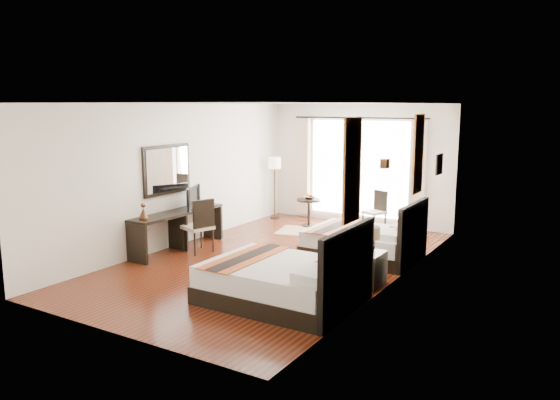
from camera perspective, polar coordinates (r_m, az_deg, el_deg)
The scene contains 29 objects.
floor at distance 9.93m, azimuth -0.54°, elevation -6.33°, with size 4.50×7.50×0.01m, color #39100A.
ceiling at distance 9.54m, azimuth -0.56°, elevation 10.01°, with size 4.50×7.50×0.02m, color white.
wall_headboard at distance 8.67m, azimuth 12.15°, elevation 0.57°, with size 0.01×7.50×2.80m, color silver.
wall_desk at distance 10.98m, azimuth -10.56°, elevation 2.56°, with size 0.01×7.50×2.80m, color silver.
wall_window at distance 12.94m, azimuth 8.27°, elevation 3.72°, with size 4.50×0.01×2.80m, color silver.
wall_entry at distance 6.80m, azimuth -17.49°, elevation -2.22°, with size 4.50×0.01×2.80m, color silver.
window_glass at distance 12.94m, azimuth 8.23°, elevation 3.27°, with size 2.40×0.02×2.20m, color white.
sheer_curtain at distance 12.88m, azimuth 8.12°, elevation 3.25°, with size 2.30×0.02×2.10m, color white.
drape_left at distance 13.48m, azimuth 2.38°, elevation 3.55°, with size 0.35×0.14×2.35m, color beige.
drape_right at distance 12.35m, azimuth 14.24°, elevation 2.66°, with size 0.35×0.14×2.35m, color beige.
art_panel_near at distance 7.02m, azimuth 7.54°, elevation 3.08°, with size 0.03×0.50×1.35m, color maroon.
art_panel_far at distance 9.59m, azimuth 14.25°, elevation 4.68°, with size 0.03×0.50×1.35m, color maroon.
wall_sconce at distance 8.22m, azimuth 10.90°, elevation 3.77°, with size 0.10×0.14×0.14m, color #442818.
mirror_frame at distance 10.69m, azimuth -11.73°, elevation 3.13°, with size 0.04×1.25×0.95m, color black.
mirror_glass at distance 10.67m, azimuth -11.63°, elevation 3.12°, with size 0.01×1.12×0.82m, color white.
bed_near at distance 7.82m, azimuth 0.56°, elevation -8.44°, with size 2.13×1.66×1.20m.
bed_far at distance 10.17m, azimuth 8.95°, elevation -4.36°, with size 1.96×1.53×1.10m.
nightstand at distance 8.63m, azimuth 9.13°, elevation -7.13°, with size 0.44×0.55×0.53m, color black.
table_lamp at distance 8.61m, azimuth 9.56°, elevation -3.60°, with size 0.26×0.26×0.41m.
vase at distance 8.43m, azimuth 9.14°, elevation -5.40°, with size 0.13×0.13×0.13m, color black.
console_desk at distance 10.73m, azimuth -10.61°, elevation -3.16°, with size 0.50×2.20×0.76m, color black.
television at distance 10.86m, azimuth -9.40°, elevation 0.26°, with size 0.77×0.10×0.45m, color black.
bronze_figurine at distance 10.00m, azimuth -14.09°, elevation -1.26°, with size 0.18×0.18×0.26m, color #442818, non-canonical shape.
desk_chair at distance 10.50m, azimuth -8.50°, elevation -3.73°, with size 0.61×0.61×1.04m.
floor_lamp at distance 13.36m, azimuth -0.56°, elevation 3.46°, with size 0.30×0.30×1.51m.
side_table at distance 12.59m, azimuth 3.01°, elevation -1.34°, with size 0.55×0.55×0.64m, color black.
fruit_bowl at distance 12.55m, azimuth 3.09°, elevation 0.24°, with size 0.23×0.23×0.06m, color #4A311A.
window_chair at distance 12.38m, azimuth 9.86°, elevation -1.90°, with size 0.55×0.55×0.89m.
jute_rug at distance 12.11m, azimuth 3.05°, elevation -3.31°, with size 1.36×0.92×0.01m, color tan.
Camera 1 is at (5.04, -8.09, 2.78)m, focal length 35.00 mm.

